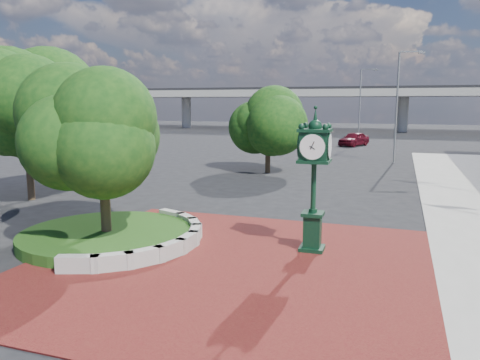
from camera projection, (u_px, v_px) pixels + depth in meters
name	position (u px, v px, depth m)	size (l,w,h in m)	color
ground	(238.00, 256.00, 15.29)	(200.00, 200.00, 0.00)	black
plaza	(227.00, 265.00, 14.36)	(12.00, 12.00, 0.04)	maroon
planter_wall	(164.00, 240.00, 16.11)	(2.96, 6.77, 0.54)	#9E9B93
grass_bed	(107.00, 236.00, 16.86)	(6.10, 6.10, 0.40)	#1E4212
overpass	(371.00, 93.00, 79.60)	(90.00, 12.00, 7.50)	#9E9B93
tree_planter	(102.00, 138.00, 16.28)	(5.20, 5.20, 6.33)	#38281C
tree_northwest	(26.00, 119.00, 23.44)	(5.60, 5.60, 6.93)	#38281C
tree_street	(268.00, 127.00, 32.83)	(4.40, 4.40, 5.45)	#38281C
post_clock	(314.00, 174.00, 15.38)	(1.02, 1.02, 4.78)	black
parked_car	(354.00, 139.00, 53.54)	(1.89, 4.70, 1.60)	#500B17
street_lamp_near	(400.00, 98.00, 38.06)	(2.02, 0.48, 9.02)	slate
street_lamp_far	(362.00, 100.00, 55.33)	(1.98, 0.36, 8.81)	slate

